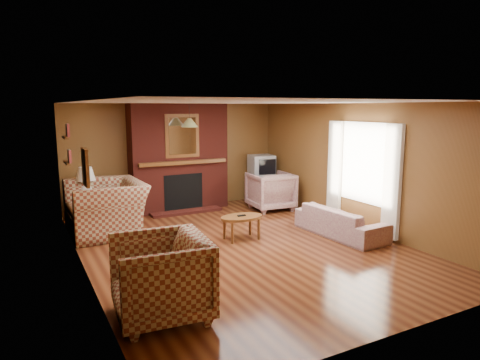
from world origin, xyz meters
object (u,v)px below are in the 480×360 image
fireplace (179,158)px  coffee_table (242,219)px  crt_tv (262,165)px  floral_sofa (340,221)px  tv_stand (261,189)px  table_lamp (86,181)px  side_table (88,213)px  plaid_armchair (161,277)px  plaid_loveseat (106,207)px  floral_armchair (271,191)px

fireplace → coffee_table: 2.77m
crt_tv → fireplace: bearing=174.7°
floral_sofa → tv_stand: tv_stand is taller
coffee_table → table_lamp: 3.16m
coffee_table → tv_stand: (1.86, 2.45, -0.04)m
floral_sofa → side_table: side_table is taller
plaid_armchair → coffee_table: 3.00m
fireplace → crt_tv: size_ratio=3.79×
fireplace → plaid_loveseat: fireplace is taller
plaid_armchair → fireplace: bearing=162.9°
table_lamp → tv_stand: bearing=4.8°
coffee_table → side_table: side_table is taller
tv_stand → coffee_table: bearing=-125.1°
plaid_armchair → floral_sofa: size_ratio=0.58×
fireplace → plaid_armchair: fireplace is taller
side_table → table_lamp: size_ratio=0.94×
fireplace → table_lamp: (-2.10, -0.53, -0.27)m
plaid_armchair → floral_sofa: (3.85, 1.47, -0.21)m
table_lamp → crt_tv: (4.15, 0.34, -0.01)m
coffee_table → crt_tv: 3.12m
coffee_table → side_table: 3.11m
plaid_loveseat → coffee_table: size_ratio=1.91×
table_lamp → tv_stand: 4.21m
plaid_loveseat → crt_tv: size_ratio=2.36×
plaid_armchair → crt_tv: bearing=144.0°
fireplace → floral_armchair: fireplace is taller
plaid_loveseat → tv_stand: (3.90, 0.93, -0.16)m
fireplace → side_table: size_ratio=4.17×
tv_stand → crt_tv: size_ratio=1.03×
fireplace → crt_tv: (2.05, -0.19, -0.27)m
plaid_armchair → floral_armchair: bearing=140.2°
crt_tv → coffee_table: bearing=-127.2°
fireplace → crt_tv: 2.08m
coffee_table → plaid_armchair: bearing=-135.5°
plaid_loveseat → floral_sofa: plaid_loveseat is taller
side_table → crt_tv: 4.21m
floral_sofa → coffee_table: size_ratio=2.28×
floral_sofa → side_table: bearing=52.2°
table_lamp → floral_sofa: bearing=-34.4°
floral_sofa → side_table: size_ratio=3.11×
fireplace → coffee_table: size_ratio=3.06×
table_lamp → fireplace: bearing=14.3°
fireplace → floral_armchair: size_ratio=2.56×
coffee_table → table_lamp: (-2.29, 2.10, 0.55)m
plaid_armchair → coffee_table: bearing=139.8°
plaid_loveseat → side_table: bearing=-157.9°
coffee_table → crt_tv: bearing=52.8°
fireplace → floral_armchair: 2.21m
floral_armchair → side_table: floral_armchair is taller
plaid_loveseat → floral_armchair: bearing=91.3°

